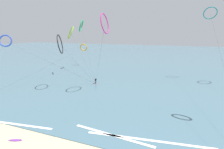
{
  "coord_description": "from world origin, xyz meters",
  "views": [
    {
      "loc": [
        13.81,
        -10.63,
        14.51
      ],
      "look_at": [
        0.0,
        23.54,
        6.19
      ],
      "focal_mm": 29.95,
      "sensor_mm": 36.0,
      "label": 1
    }
  ],
  "objects_px": {
    "kite_cobalt": "(6,41)",
    "surfer_coral": "(96,81)",
    "kite_charcoal": "(60,44)",
    "kite_amber": "(83,47)",
    "kite_lime": "(71,33)",
    "kite_emerald": "(81,26)",
    "surfboard_spare": "(15,140)",
    "kite_magenta": "(105,24)",
    "kite_teal": "(210,13)"
  },
  "relations": [
    {
      "from": "kite_cobalt",
      "to": "kite_lime",
      "type": "bearing_deg",
      "value": 38.87
    },
    {
      "from": "kite_charcoal",
      "to": "surfboard_spare",
      "type": "relative_size",
      "value": 7.2
    },
    {
      "from": "kite_lime",
      "to": "kite_emerald",
      "type": "height_order",
      "value": "kite_emerald"
    },
    {
      "from": "kite_lime",
      "to": "kite_emerald",
      "type": "distance_m",
      "value": 11.11
    },
    {
      "from": "kite_cobalt",
      "to": "surfer_coral",
      "type": "bearing_deg",
      "value": -4.74
    },
    {
      "from": "kite_lime",
      "to": "kite_amber",
      "type": "bearing_deg",
      "value": 155.24
    },
    {
      "from": "kite_magenta",
      "to": "kite_emerald",
      "type": "bearing_deg",
      "value": 36.44
    },
    {
      "from": "kite_teal",
      "to": "kite_cobalt",
      "type": "relative_size",
      "value": 2.19
    },
    {
      "from": "kite_teal",
      "to": "surfboard_spare",
      "type": "distance_m",
      "value": 60.53
    },
    {
      "from": "kite_emerald",
      "to": "surfboard_spare",
      "type": "distance_m",
      "value": 55.59
    },
    {
      "from": "kite_teal",
      "to": "kite_emerald",
      "type": "bearing_deg",
      "value": -6.89
    },
    {
      "from": "kite_teal",
      "to": "kite_cobalt",
      "type": "bearing_deg",
      "value": 24.88
    },
    {
      "from": "kite_amber",
      "to": "kite_lime",
      "type": "distance_m",
      "value": 18.79
    },
    {
      "from": "kite_teal",
      "to": "surfer_coral",
      "type": "bearing_deg",
      "value": 26.85
    },
    {
      "from": "surfboard_spare",
      "to": "kite_charcoal",
      "type": "bearing_deg",
      "value": 112.09
    },
    {
      "from": "kite_amber",
      "to": "kite_magenta",
      "type": "bearing_deg",
      "value": 119.5
    },
    {
      "from": "surfer_coral",
      "to": "kite_magenta",
      "type": "xyz_separation_m",
      "value": [
        4.9,
        -4.21,
        15.74
      ]
    },
    {
      "from": "kite_cobalt",
      "to": "kite_magenta",
      "type": "bearing_deg",
      "value": -18.44
    },
    {
      "from": "kite_lime",
      "to": "kite_emerald",
      "type": "bearing_deg",
      "value": 149.51
    },
    {
      "from": "kite_charcoal",
      "to": "surfboard_spare",
      "type": "xyz_separation_m",
      "value": [
        9.53,
        -23.48,
        -11.53
      ]
    },
    {
      "from": "kite_teal",
      "to": "kite_lime",
      "type": "distance_m",
      "value": 45.05
    },
    {
      "from": "kite_teal",
      "to": "kite_amber",
      "type": "relative_size",
      "value": 0.91
    },
    {
      "from": "kite_cobalt",
      "to": "kite_charcoal",
      "type": "xyz_separation_m",
      "value": [
        13.11,
        4.97,
        -0.82
      ]
    },
    {
      "from": "kite_cobalt",
      "to": "kite_charcoal",
      "type": "relative_size",
      "value": 1.53
    },
    {
      "from": "kite_lime",
      "to": "surfboard_spare",
      "type": "distance_m",
      "value": 44.69
    },
    {
      "from": "kite_lime",
      "to": "kite_magenta",
      "type": "xyz_separation_m",
      "value": [
        18.71,
        -13.15,
        2.14
      ]
    },
    {
      "from": "surfer_coral",
      "to": "kite_teal",
      "type": "height_order",
      "value": "kite_teal"
    },
    {
      "from": "kite_teal",
      "to": "kite_amber",
      "type": "height_order",
      "value": "kite_teal"
    },
    {
      "from": "surfer_coral",
      "to": "surfboard_spare",
      "type": "height_order",
      "value": "surfer_coral"
    },
    {
      "from": "surfer_coral",
      "to": "kite_charcoal",
      "type": "distance_m",
      "value": 14.22
    },
    {
      "from": "kite_cobalt",
      "to": "kite_emerald",
      "type": "relative_size",
      "value": 0.97
    },
    {
      "from": "kite_teal",
      "to": "surfboard_spare",
      "type": "xyz_separation_m",
      "value": [
        -26.47,
        -50.54,
        -20.21
      ]
    },
    {
      "from": "surfer_coral",
      "to": "kite_teal",
      "type": "bearing_deg",
      "value": 138.74
    },
    {
      "from": "kite_emerald",
      "to": "kite_magenta",
      "type": "distance_m",
      "value": 31.59
    },
    {
      "from": "kite_magenta",
      "to": "kite_charcoal",
      "type": "bearing_deg",
      "value": 96.24
    },
    {
      "from": "kite_charcoal",
      "to": "kite_emerald",
      "type": "height_order",
      "value": "kite_emerald"
    },
    {
      "from": "surfboard_spare",
      "to": "kite_amber",
      "type": "bearing_deg",
      "value": 111.4
    },
    {
      "from": "kite_magenta",
      "to": "kite_teal",
      "type": "bearing_deg",
      "value": -49.4
    },
    {
      "from": "kite_magenta",
      "to": "surfboard_spare",
      "type": "xyz_separation_m",
      "value": [
        -2.05,
        -25.75,
        -16.52
      ]
    },
    {
      "from": "kite_lime",
      "to": "kite_charcoal",
      "type": "bearing_deg",
      "value": -17.08
    },
    {
      "from": "kite_emerald",
      "to": "kite_teal",
      "type": "bearing_deg",
      "value": 68.07
    },
    {
      "from": "kite_magenta",
      "to": "surfboard_spare",
      "type": "distance_m",
      "value": 30.66
    },
    {
      "from": "surfboard_spare",
      "to": "kite_teal",
      "type": "bearing_deg",
      "value": 62.36
    },
    {
      "from": "kite_amber",
      "to": "kite_charcoal",
      "type": "height_order",
      "value": "kite_charcoal"
    },
    {
      "from": "kite_lime",
      "to": "surfboard_spare",
      "type": "height_order",
      "value": "kite_lime"
    },
    {
      "from": "kite_teal",
      "to": "kite_emerald",
      "type": "relative_size",
      "value": 2.13
    },
    {
      "from": "kite_charcoal",
      "to": "kite_teal",
      "type": "bearing_deg",
      "value": -79.39
    },
    {
      "from": "kite_amber",
      "to": "kite_magenta",
      "type": "distance_m",
      "value": 39.33
    },
    {
      "from": "kite_emerald",
      "to": "surfboard_spare",
      "type": "relative_size",
      "value": 11.3
    },
    {
      "from": "kite_amber",
      "to": "surfboard_spare",
      "type": "height_order",
      "value": "kite_amber"
    }
  ]
}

